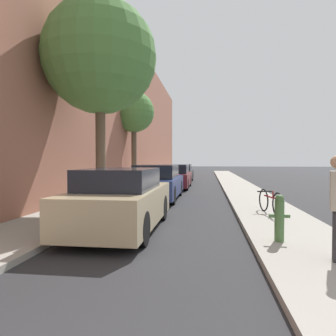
% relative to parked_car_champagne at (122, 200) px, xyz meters
% --- Properties ---
extents(ground_plane, '(120.00, 120.00, 0.00)m').
position_rel_parked_car_champagne_xyz_m(ground_plane, '(0.94, 9.58, -0.70)').
color(ground_plane, '#28282B').
extents(sidewalk_left, '(2.00, 52.00, 0.12)m').
position_rel_parked_car_champagne_xyz_m(sidewalk_left, '(-1.96, 9.58, -0.64)').
color(sidewalk_left, '#9E998E').
rests_on(sidewalk_left, ground).
extents(sidewalk_right, '(2.00, 52.00, 0.12)m').
position_rel_parked_car_champagne_xyz_m(sidewalk_right, '(3.84, 9.58, -0.64)').
color(sidewalk_right, '#9E998E').
rests_on(sidewalk_right, ground).
extents(building_facade_left, '(0.70, 52.00, 9.98)m').
position_rel_parked_car_champagne_xyz_m(building_facade_left, '(-3.31, 9.58, 4.29)').
color(building_facade_left, '#9E604C').
rests_on(building_facade_left, ground).
extents(parked_car_champagne, '(1.73, 4.19, 1.46)m').
position_rel_parked_car_champagne_xyz_m(parked_car_champagne, '(0.00, 0.00, 0.00)').
color(parked_car_champagne, black).
rests_on(parked_car_champagne, ground).
extents(parked_car_navy, '(1.78, 4.61, 1.45)m').
position_rel_parked_car_champagne_xyz_m(parked_car_navy, '(-0.07, 5.58, -0.00)').
color(parked_car_navy, black).
rests_on(parked_car_navy, ground).
extents(parked_car_maroon, '(1.72, 4.50, 1.39)m').
position_rel_parked_car_champagne_xyz_m(parked_car_maroon, '(0.11, 10.82, -0.04)').
color(parked_car_maroon, black).
rests_on(parked_car_maroon, ground).
extents(parked_car_black, '(1.69, 3.94, 1.33)m').
position_rel_parked_car_champagne_xyz_m(parked_car_black, '(0.02, 15.92, -0.06)').
color(parked_car_black, black).
rests_on(parked_car_black, ground).
extents(street_tree_near, '(3.55, 3.55, 6.54)m').
position_rel_parked_car_champagne_xyz_m(street_tree_near, '(-1.34, 2.31, 4.16)').
color(street_tree_near, brown).
rests_on(street_tree_near, sidewalk_left).
extents(street_tree_far, '(2.47, 2.47, 5.67)m').
position_rel_parked_car_champagne_xyz_m(street_tree_far, '(-2.44, 11.17, 3.80)').
color(street_tree_far, brown).
rests_on(street_tree_far, sidewalk_left).
extents(fire_hydrant, '(0.38, 0.18, 0.89)m').
position_rel_parked_car_champagne_xyz_m(fire_hydrant, '(3.36, -1.01, -0.13)').
color(fire_hydrant, '#47703D').
rests_on(fire_hydrant, sidewalk_right).
extents(bicycle, '(0.49, 1.61, 0.67)m').
position_rel_parked_car_champagne_xyz_m(bicycle, '(3.77, 1.95, -0.24)').
color(bicycle, black).
rests_on(bicycle, sidewalk_right).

